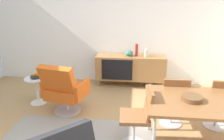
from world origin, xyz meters
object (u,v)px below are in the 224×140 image
object	(u,v)px
sideboard	(130,68)
lounge_chair_red	(64,89)
vase_ceramic_small	(137,50)
vase_sculptural_dark	(146,52)
fruit_bowl	(36,76)
wooden_bowl_on_table	(192,98)
side_table_round	(37,87)
dining_chair_near_window	(139,115)
dining_chair_back_right	(220,101)
vase_cobalt	(129,53)
dining_chair_back_left	(174,99)
dining_table	(211,104)

from	to	relation	value
sideboard	lounge_chair_red	xyz separation A→B (m)	(-1.12, -1.45, 0.03)
vase_ceramic_small	lounge_chair_red	distance (m)	1.95
vase_sculptural_dark	fruit_bowl	size ratio (longest dim) A/B	1.34
wooden_bowl_on_table	side_table_round	distance (m)	2.88
vase_ceramic_small	dining_chair_near_window	bearing A→B (deg)	-88.63
lounge_chair_red	dining_chair_back_right	bearing A→B (deg)	-4.84
vase_cobalt	lounge_chair_red	bearing A→B (deg)	-126.76
sideboard	vase_cobalt	bearing A→B (deg)	177.02
sideboard	wooden_bowl_on_table	distance (m)	2.41
vase_cobalt	side_table_round	size ratio (longest dim) A/B	0.34
wooden_bowl_on_table	lounge_chair_red	distance (m)	2.13
vase_ceramic_small	fruit_bowl	world-z (taller)	vase_ceramic_small
vase_cobalt	dining_chair_back_left	distance (m)	1.86
dining_table	dining_chair_back_right	size ratio (longest dim) A/B	1.87
sideboard	dining_chair_back_right	bearing A→B (deg)	-49.57
vase_cobalt	vase_sculptural_dark	size ratio (longest dim) A/B	0.67
dining_chair_back_left	fruit_bowl	xyz separation A→B (m)	(-2.50, 0.54, 0.09)
sideboard	wooden_bowl_on_table	bearing A→B (deg)	-69.65
vase_sculptural_dark	lounge_chair_red	xyz separation A→B (m)	(-1.46, -1.45, -0.34)
dining_table	dining_chair_back_left	xyz separation A→B (m)	(-0.35, 0.56, -0.23)
fruit_bowl	dining_chair_near_window	bearing A→B (deg)	-29.18
dining_chair_back_left	side_table_round	bearing A→B (deg)	167.79
dining_chair_back_left	fruit_bowl	distance (m)	2.56
dining_chair_back_left	dining_chair_near_window	size ratio (longest dim) A/B	1.00
vase_sculptural_dark	dining_chair_back_right	distance (m)	2.01
vase_cobalt	dining_chair_back_left	xyz separation A→B (m)	(0.76, -1.67, -0.31)
dining_chair_near_window	fruit_bowl	bearing A→B (deg)	150.82
sideboard	dining_chair_back_left	size ratio (longest dim) A/B	1.87
vase_sculptural_dark	lounge_chair_red	size ratio (longest dim) A/B	0.28
fruit_bowl	dining_chair_back_right	bearing A→B (deg)	-9.61
dining_chair_back_right	lounge_chair_red	size ratio (longest dim) A/B	0.90
fruit_bowl	vase_cobalt	bearing A→B (deg)	32.76
wooden_bowl_on_table	side_table_round	world-z (taller)	wooden_bowl_on_table
vase_ceramic_small	dining_chair_back_left	world-z (taller)	vase_ceramic_small
sideboard	dining_chair_back_left	xyz separation A→B (m)	(0.72, -1.66, 0.03)
lounge_chair_red	sideboard	bearing A→B (deg)	52.30
sideboard	fruit_bowl	distance (m)	2.11
vase_ceramic_small	fruit_bowl	xyz separation A→B (m)	(-1.91, -1.12, -0.30)
wooden_bowl_on_table	dining_chair_back_right	xyz separation A→B (m)	(0.59, 0.57, -0.30)
wooden_bowl_on_table	side_table_round	bearing A→B (deg)	156.86
wooden_bowl_on_table	fruit_bowl	world-z (taller)	wooden_bowl_on_table
wooden_bowl_on_table	lounge_chair_red	world-z (taller)	lounge_chair_red
lounge_chair_red	fruit_bowl	distance (m)	0.74
vase_ceramic_small	wooden_bowl_on_table	distance (m)	2.35
wooden_bowl_on_table	fruit_bowl	bearing A→B (deg)	156.86
wooden_bowl_on_table	dining_chair_back_right	world-z (taller)	dining_chair_back_right
dining_chair_back_left	vase_sculptural_dark	bearing A→B (deg)	102.79
wooden_bowl_on_table	lounge_chair_red	size ratio (longest dim) A/B	0.27
sideboard	dining_chair_near_window	world-z (taller)	dining_chair_near_window
side_table_round	wooden_bowl_on_table	bearing A→B (deg)	-23.14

